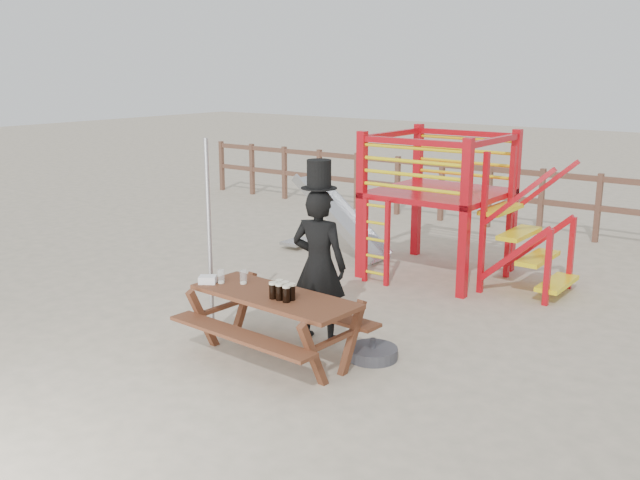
{
  "coord_description": "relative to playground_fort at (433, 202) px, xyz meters",
  "views": [
    {
      "loc": [
        4.88,
        -5.5,
        2.96
      ],
      "look_at": [
        0.16,
        0.8,
        1.05
      ],
      "focal_mm": 40.0,
      "sensor_mm": 36.0,
      "label": 1
    }
  ],
  "objects": [
    {
      "name": "empty_glasses",
      "position": [
        -0.37,
        -3.8,
        -0.3
      ],
      "size": [
        0.28,
        0.2,
        0.15
      ],
      "color": "silver",
      "rests_on": "picnic_table"
    },
    {
      "name": "back_fence",
      "position": [
        -0.12,
        3.42,
        -0.34
      ],
      "size": [
        15.09,
        0.09,
        1.2
      ],
      "color": "brown",
      "rests_on": "ground"
    },
    {
      "name": "stout_pints",
      "position": [
        0.39,
        -3.88,
        -0.28
      ],
      "size": [
        0.26,
        0.19,
        0.17
      ],
      "color": "black",
      "rests_on": "picnic_table"
    },
    {
      "name": "playground_fort",
      "position": [
        0.0,
        0.0,
        0.0
      ],
      "size": [
        4.71,
        1.84,
        2.1
      ],
      "color": "red",
      "rests_on": "ground"
    },
    {
      "name": "metal_pole",
      "position": [
        -0.84,
        -3.66,
        0.04
      ],
      "size": [
        0.05,
        0.05,
        2.22
      ],
      "primitive_type": "cylinder",
      "color": "#B2B2B7",
      "rests_on": "ground"
    },
    {
      "name": "picnic_table",
      "position": [
        0.23,
        -3.81,
        -0.63
      ],
      "size": [
        1.89,
        1.35,
        0.71
      ],
      "rotation": [
        0.0,
        0.0,
        -0.05
      ],
      "color": "brown",
      "rests_on": "ground"
    },
    {
      "name": "man_with_hat",
      "position": [
        0.27,
        -3.1,
        -0.17
      ],
      "size": [
        0.7,
        0.53,
        2.02
      ],
      "rotation": [
        0.0,
        0.0,
        3.36
      ],
      "color": "black",
      "rests_on": "ground"
    },
    {
      "name": "ground",
      "position": [
        -0.12,
        -3.58,
        -1.07
      ],
      "size": [
        60.0,
        60.0,
        0.0
      ],
      "primitive_type": "plane",
      "color": "#C4B298",
      "rests_on": "ground"
    },
    {
      "name": "parasol_base",
      "position": [
        1.04,
        -3.2,
        -1.01
      ],
      "size": [
        0.52,
        0.52,
        0.22
      ],
      "color": "#3C3C41",
      "rests_on": "ground"
    },
    {
      "name": "paper_bag",
      "position": [
        -0.59,
        -3.95,
        -0.33
      ],
      "size": [
        0.23,
        0.22,
        0.08
      ],
      "primitive_type": "cube",
      "rotation": [
        0.0,
        0.0,
        0.6
      ],
      "color": "white",
      "rests_on": "picnic_table"
    }
  ]
}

